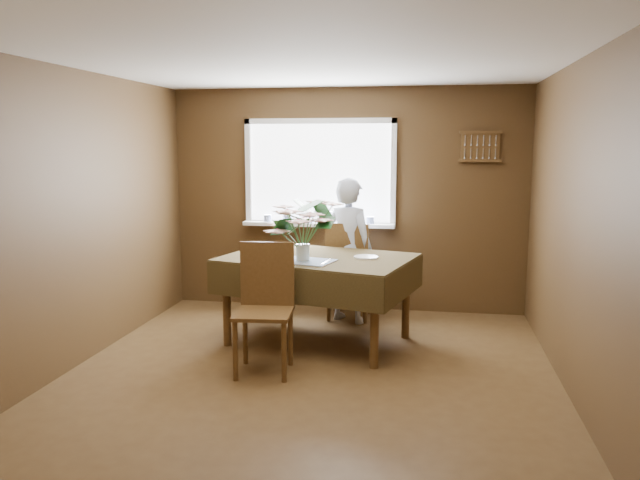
% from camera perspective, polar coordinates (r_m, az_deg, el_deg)
% --- Properties ---
extents(floor, '(4.50, 4.50, 0.00)m').
position_cam_1_polar(floor, '(5.17, -1.09, -12.52)').
color(floor, '#4B3319').
rests_on(floor, ground).
extents(ceiling, '(4.50, 4.50, 0.00)m').
position_cam_1_polar(ceiling, '(4.86, -1.17, 16.15)').
color(ceiling, white).
rests_on(ceiling, wall_back).
extents(wall_back, '(4.00, 0.00, 4.00)m').
position_cam_1_polar(wall_back, '(7.06, 2.40, 3.67)').
color(wall_back, brown).
rests_on(wall_back, floor).
extents(wall_front, '(4.00, 0.00, 4.00)m').
position_cam_1_polar(wall_front, '(2.72, -10.36, -4.69)').
color(wall_front, brown).
rests_on(wall_front, floor).
extents(wall_left, '(0.00, 4.50, 4.50)m').
position_cam_1_polar(wall_left, '(5.59, -21.67, 1.72)').
color(wall_left, brown).
rests_on(wall_left, floor).
extents(wall_right, '(0.00, 4.50, 4.50)m').
position_cam_1_polar(wall_right, '(4.88, 22.57, 0.73)').
color(wall_right, brown).
rests_on(wall_right, floor).
extents(window_assembly, '(1.72, 0.20, 1.22)m').
position_cam_1_polar(window_assembly, '(7.05, -0.08, 4.49)').
color(window_assembly, white).
rests_on(window_assembly, wall_back).
extents(spoon_rack, '(0.44, 0.05, 0.33)m').
position_cam_1_polar(spoon_rack, '(6.96, 14.44, 8.28)').
color(spoon_rack, brown).
rests_on(spoon_rack, wall_back).
extents(dining_table, '(1.94, 1.55, 0.84)m').
position_cam_1_polar(dining_table, '(5.88, -0.19, -2.50)').
color(dining_table, brown).
rests_on(dining_table, floor).
extents(chair_far, '(0.47, 0.47, 1.06)m').
position_cam_1_polar(chair_far, '(6.67, 2.62, -2.53)').
color(chair_far, brown).
rests_on(chair_far, floor).
extents(chair_near, '(0.50, 0.50, 1.06)m').
position_cam_1_polar(chair_near, '(5.22, -5.03, -5.72)').
color(chair_near, brown).
rests_on(chair_near, floor).
extents(seated_woman, '(0.66, 0.57, 1.54)m').
position_cam_1_polar(seated_woman, '(6.59, 2.65, -0.93)').
color(seated_woman, white).
rests_on(seated_woman, floor).
extents(flower_bouquet, '(0.62, 0.62, 0.53)m').
position_cam_1_polar(flower_bouquet, '(5.60, -1.59, 1.58)').
color(flower_bouquet, white).
rests_on(flower_bouquet, dining_table).
extents(side_plate, '(0.30, 0.30, 0.01)m').
position_cam_1_polar(side_plate, '(5.81, 4.22, -1.57)').
color(side_plate, white).
rests_on(side_plate, dining_table).
extents(table_knife, '(0.06, 0.24, 0.00)m').
position_cam_1_polar(table_knife, '(5.56, 0.60, -2.00)').
color(table_knife, silver).
rests_on(table_knife, dining_table).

